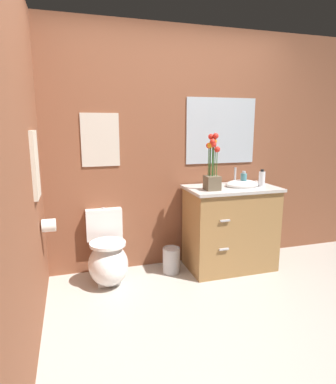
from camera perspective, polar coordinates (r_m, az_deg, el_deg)
The scene contains 13 objects.
ground_plane at distance 2.63m, azimuth 11.24°, elevation -23.70°, with size 8.88×8.88×0.00m, color #B2ADA3.
wall_back at distance 3.56m, azimuth 4.08°, elevation 7.35°, with size 4.14×0.05×2.50m, color brown.
wall_left at distance 2.34m, azimuth -24.08°, elevation 4.17°, with size 0.05×3.95×2.50m, color brown.
toilet at distance 3.29m, azimuth -10.52°, elevation -11.30°, with size 0.38×0.59×0.69m.
vanity_cabinet at distance 3.55m, azimuth 10.84°, elevation -5.96°, with size 0.94×0.56×1.06m.
flower_vase at distance 3.22m, azimuth 7.76°, elevation 3.99°, with size 0.14×0.14×0.56m.
soap_bottle at distance 3.53m, azimuth 16.08°, elevation 2.26°, with size 0.07×0.07×0.18m.
lotion_bottle at distance 3.46m, azimuth 13.07°, elevation 2.10°, with size 0.06×0.06×0.17m.
trash_bin at distance 3.46m, azimuth 0.59°, elevation -11.80°, with size 0.18×0.18×0.27m.
wall_poster at distance 3.30m, azimuth -11.76°, elevation 8.89°, with size 0.37×0.01×0.52m, color beige.
wall_mirror at distance 3.65m, azimuth 9.25°, elevation 10.49°, with size 0.80×0.01×0.70m, color #B2BCC6.
hanging_towel at distance 2.71m, azimuth -22.21°, elevation 4.44°, with size 0.03×0.28×0.52m, color beige.
toilet_paper_roll at distance 2.95m, azimuth -20.09°, elevation -5.50°, with size 0.11×0.11×0.11m, color white.
Camera 1 is at (-1.05, -1.88, 1.51)m, focal length 30.50 mm.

